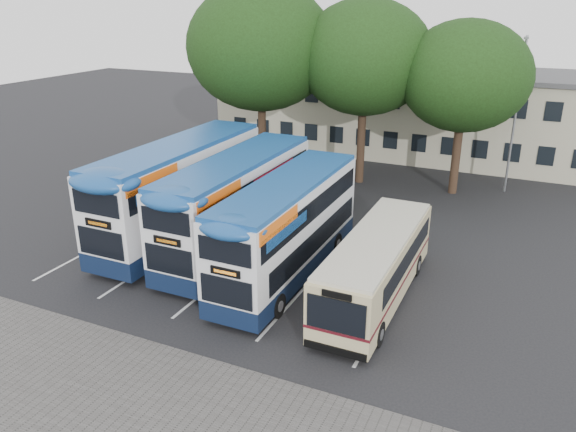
% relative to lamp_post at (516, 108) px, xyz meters
% --- Properties ---
extents(ground, '(120.00, 120.00, 0.00)m').
position_rel_lamp_post_xyz_m(ground, '(-6.00, -19.97, -5.08)').
color(ground, black).
rests_on(ground, ground).
extents(paving_strip, '(40.00, 6.00, 0.01)m').
position_rel_lamp_post_xyz_m(paving_strip, '(-8.00, -24.97, -5.08)').
color(paving_strip, '#595654').
rests_on(paving_strip, ground).
extents(bay_lines, '(14.12, 11.00, 0.01)m').
position_rel_lamp_post_xyz_m(bay_lines, '(-9.75, -14.97, -5.08)').
color(bay_lines, silver).
rests_on(bay_lines, ground).
extents(depot_building, '(32.40, 8.40, 6.20)m').
position_rel_lamp_post_xyz_m(depot_building, '(-6.00, 7.02, -1.93)').
color(depot_building, '#B9B295').
rests_on(depot_building, ground).
extents(lamp_post, '(0.25, 1.05, 9.06)m').
position_rel_lamp_post_xyz_m(lamp_post, '(0.00, 0.00, 0.00)').
color(lamp_post, gray).
rests_on(lamp_post, ground).
extents(tree_left, '(9.07, 9.07, 12.04)m').
position_rel_lamp_post_xyz_m(tree_left, '(-14.84, -3.23, 3.09)').
color(tree_left, black).
rests_on(tree_left, ground).
extents(tree_mid, '(7.98, 7.98, 11.09)m').
position_rel_lamp_post_xyz_m(tree_mid, '(-8.62, -1.85, 2.60)').
color(tree_mid, black).
rests_on(tree_mid, ground).
extents(tree_right, '(7.33, 7.33, 10.01)m').
position_rel_lamp_post_xyz_m(tree_right, '(-2.84, -1.56, 1.79)').
color(tree_right, black).
rests_on(tree_right, ground).
extents(bus_dd_left, '(2.71, 11.17, 4.66)m').
position_rel_lamp_post_xyz_m(bus_dd_left, '(-13.78, -13.79, -2.52)').
color(bus_dd_left, '#0F1D3A').
rests_on(bus_dd_left, ground).
extents(bus_dd_mid, '(2.56, 10.56, 4.40)m').
position_rel_lamp_post_xyz_m(bus_dd_mid, '(-10.50, -14.10, -2.66)').
color(bus_dd_mid, '#0F1D3A').
rests_on(bus_dd_mid, ground).
extents(bus_dd_right, '(2.43, 10.03, 4.18)m').
position_rel_lamp_post_xyz_m(bus_dd_right, '(-7.37, -15.41, -2.78)').
color(bus_dd_right, '#0F1D3A').
rests_on(bus_dd_right, ground).
extents(bus_single, '(2.28, 8.98, 2.68)m').
position_rel_lamp_post_xyz_m(bus_single, '(-3.43, -15.83, -3.57)').
color(bus_single, '#CAB986').
rests_on(bus_single, ground).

